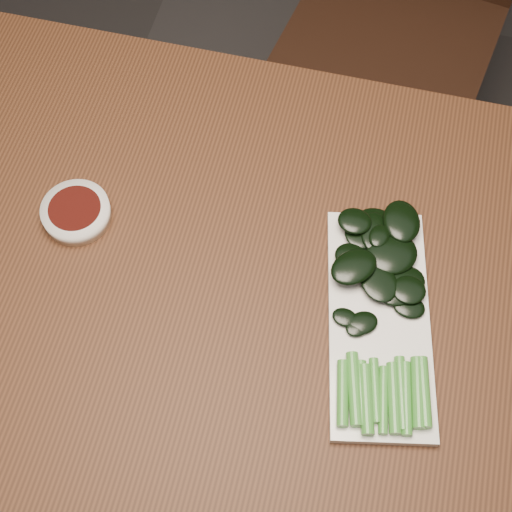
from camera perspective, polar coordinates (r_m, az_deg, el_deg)
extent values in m
plane|color=#2E2B2B|center=(1.66, -1.43, -13.35)|extent=(6.00, 6.00, 0.00)
cube|color=#472614|center=(0.97, -2.39, -3.16)|extent=(1.40, 0.80, 0.04)
cube|color=black|center=(1.67, 10.54, 16.45)|extent=(0.51, 0.51, 0.04)
cylinder|color=black|center=(1.75, 1.44, 9.28)|extent=(0.04, 0.04, 0.41)
cylinder|color=black|center=(1.71, 13.25, 4.96)|extent=(0.04, 0.04, 0.41)
cylinder|color=black|center=(1.99, 5.88, 17.35)|extent=(0.04, 0.04, 0.41)
cylinder|color=black|center=(1.95, 16.60, 13.57)|extent=(0.04, 0.04, 0.41)
cylinder|color=white|center=(1.02, -14.17, 3.38)|extent=(0.09, 0.09, 0.03)
cylinder|color=#3D0B05|center=(1.01, -14.31, 3.70)|extent=(0.07, 0.07, 0.00)
cube|color=white|center=(0.94, 9.79, -5.15)|extent=(0.19, 0.33, 0.01)
cylinder|color=green|center=(0.89, 6.95, -10.83)|extent=(0.03, 0.08, 0.01)
cylinder|color=green|center=(0.89, 7.87, -10.48)|extent=(0.04, 0.09, 0.02)
cylinder|color=green|center=(0.89, 8.42, -10.80)|extent=(0.03, 0.08, 0.01)
cylinder|color=green|center=(0.89, 8.81, -11.27)|extent=(0.03, 0.09, 0.02)
cylinder|color=green|center=(0.89, 9.52, -10.54)|extent=(0.03, 0.08, 0.01)
cylinder|color=green|center=(0.89, 10.15, -11.26)|extent=(0.02, 0.08, 0.01)
cylinder|color=green|center=(0.89, 10.96, -11.09)|extent=(0.03, 0.09, 0.01)
cylinder|color=green|center=(0.90, 11.55, -10.69)|extent=(0.03, 0.09, 0.01)
cylinder|color=green|center=(0.90, 11.91, -11.08)|extent=(0.03, 0.09, 0.01)
cylinder|color=green|center=(0.90, 12.82, -10.60)|extent=(0.03, 0.09, 0.02)
cylinder|color=green|center=(0.90, 13.26, -10.54)|extent=(0.03, 0.09, 0.02)
ellipsoid|color=black|center=(0.97, 9.40, 1.98)|extent=(0.04, 0.06, 0.01)
ellipsoid|color=black|center=(0.97, 7.90, 2.78)|extent=(0.05, 0.04, 0.01)
ellipsoid|color=black|center=(0.97, 9.84, 1.59)|extent=(0.03, 0.04, 0.01)
ellipsoid|color=black|center=(0.97, 8.42, 1.81)|extent=(0.06, 0.06, 0.01)
ellipsoid|color=black|center=(0.94, 9.79, -2.04)|extent=(0.07, 0.08, 0.01)
ellipsoid|color=black|center=(0.98, 11.57, 2.75)|extent=(0.07, 0.08, 0.01)
ellipsoid|color=black|center=(0.94, 12.15, -2.67)|extent=(0.05, 0.05, 0.01)
ellipsoid|color=black|center=(0.95, 11.50, -2.35)|extent=(0.09, 0.09, 0.01)
ellipsoid|color=black|center=(0.95, 7.68, -0.12)|extent=(0.06, 0.06, 0.01)
ellipsoid|color=black|center=(0.99, 9.82, 2.63)|extent=(0.07, 0.06, 0.01)
ellipsoid|color=black|center=(0.94, 7.83, -0.86)|extent=(0.08, 0.08, 0.01)
ellipsoid|color=black|center=(0.96, 10.45, 0.46)|extent=(0.06, 0.05, 0.01)
ellipsoid|color=black|center=(0.96, 10.81, 0.26)|extent=(0.09, 0.09, 0.01)
ellipsoid|color=black|center=(0.92, 7.12, -4.88)|extent=(0.04, 0.03, 0.01)
ellipsoid|color=black|center=(0.92, 8.52, -5.31)|extent=(0.05, 0.05, 0.01)
ellipsoid|color=black|center=(0.92, 8.16, -5.61)|extent=(0.04, 0.04, 0.01)
ellipsoid|color=black|center=(0.94, 12.12, -3.94)|extent=(0.05, 0.04, 0.01)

